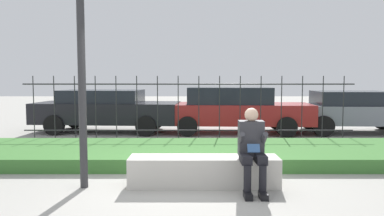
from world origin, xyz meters
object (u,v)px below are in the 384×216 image
(car_parked_center, at_px, (232,109))
(street_lamp, at_px, (80,44))
(person_seated_reader, at_px, (251,146))
(stone_bench, at_px, (202,173))
(car_parked_left, at_px, (105,109))
(car_parked_right, at_px, (352,110))

(car_parked_center, height_order, street_lamp, street_lamp)
(person_seated_reader, bearing_deg, stone_bench, 157.13)
(car_parked_left, xyz_separation_m, car_parked_center, (4.05, -0.25, 0.03))
(car_parked_center, bearing_deg, stone_bench, -97.81)
(person_seated_reader, distance_m, car_parked_left, 7.34)
(person_seated_reader, xyz_separation_m, car_parked_right, (4.20, 6.14, 0.02))
(car_parked_right, bearing_deg, person_seated_reader, -121.22)
(car_parked_center, bearing_deg, street_lamp, -113.82)
(stone_bench, height_order, car_parked_right, car_parked_right)
(person_seated_reader, height_order, car_parked_right, car_parked_right)
(car_parked_right, xyz_separation_m, street_lamp, (-6.81, -5.95, 1.53))
(car_parked_left, distance_m, car_parked_center, 4.06)
(car_parked_right, xyz_separation_m, car_parked_center, (-3.80, -0.02, 0.05))
(person_seated_reader, height_order, car_parked_left, car_parked_left)
(stone_bench, bearing_deg, car_parked_left, 115.81)
(stone_bench, height_order, car_parked_left, car_parked_left)
(car_parked_center, relative_size, street_lamp, 1.32)
(car_parked_left, bearing_deg, person_seated_reader, -56.00)
(person_seated_reader, relative_size, car_parked_right, 0.31)
(person_seated_reader, relative_size, street_lamp, 0.35)
(stone_bench, xyz_separation_m, car_parked_left, (-2.93, 6.07, 0.52))
(street_lamp, bearing_deg, car_parked_left, 99.62)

